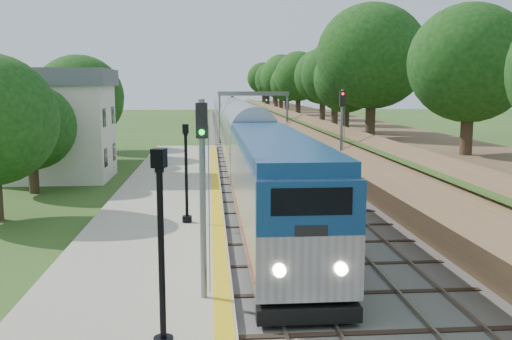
{
  "coord_description": "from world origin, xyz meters",
  "views": [
    {
      "loc": [
        -2.67,
        -12.27,
        6.7
      ],
      "look_at": [
        -0.5,
        14.43,
        2.8
      ],
      "focal_mm": 40.0,
      "sensor_mm": 36.0,
      "label": 1
    }
  ],
  "objects": [
    {
      "name": "trackbed",
      "position": [
        2.0,
        60.0,
        0.07
      ],
      "size": [
        9.5,
        170.0,
        0.28
      ],
      "color": "#4C4944",
      "rests_on": "ground"
    },
    {
      "name": "platform",
      "position": [
        -5.2,
        16.0,
        0.19
      ],
      "size": [
        6.4,
        68.0,
        0.38
      ],
      "primitive_type": "cube",
      "color": "#A79D86",
      "rests_on": "ground"
    },
    {
      "name": "yellow_stripe",
      "position": [
        -2.35,
        16.0,
        0.39
      ],
      "size": [
        0.55,
        68.0,
        0.01
      ],
      "primitive_type": "cube",
      "color": "gold",
      "rests_on": "platform"
    },
    {
      "name": "embankment",
      "position": [
        10.35,
        60.0,
        1.95
      ],
      "size": [
        10.64,
        170.0,
        11.7
      ],
      "color": "brown",
      "rests_on": "ground"
    },
    {
      "name": "station_building",
      "position": [
        -14.0,
        30.0,
        4.09
      ],
      "size": [
        8.6,
        6.6,
        8.0
      ],
      "color": "silver",
      "rests_on": "ground"
    },
    {
      "name": "signal_gantry",
      "position": [
        2.47,
        54.99,
        4.82
      ],
      "size": [
        8.4,
        0.38,
        6.2
      ],
      "color": "slate",
      "rests_on": "ground"
    },
    {
      "name": "trees_behind_platform",
      "position": [
        -11.17,
        20.67,
        4.53
      ],
      "size": [
        7.82,
        53.32,
        7.21
      ],
      "color": "#332316",
      "rests_on": "ground"
    },
    {
      "name": "train",
      "position": [
        0.0,
        71.64,
        2.25
      ],
      "size": [
        3.0,
        140.71,
        4.41
      ],
      "color": "black",
      "rests_on": "trackbed"
    },
    {
      "name": "lamppost_mid",
      "position": [
        -3.84,
        0.92,
        2.58
      ],
      "size": [
        0.49,
        0.49,
        4.92
      ],
      "color": "black",
      "rests_on": "platform"
    },
    {
      "name": "lamppost_far",
      "position": [
        -3.79,
        14.16,
        2.45
      ],
      "size": [
        0.46,
        0.46,
        4.64
      ],
      "color": "black",
      "rests_on": "platform"
    },
    {
      "name": "signal_platform",
      "position": [
        -2.9,
        4.38,
        4.06
      ],
      "size": [
        0.35,
        0.28,
        5.98
      ],
      "color": "slate",
      "rests_on": "platform"
    },
    {
      "name": "signal_farside",
      "position": [
        6.2,
        25.55,
        4.05
      ],
      "size": [
        0.35,
        0.28,
        6.43
      ],
      "color": "slate",
      "rests_on": "ground"
    }
  ]
}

